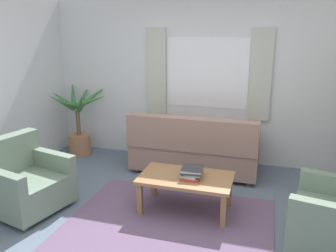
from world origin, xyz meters
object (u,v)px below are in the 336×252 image
at_px(potted_plant, 79,123).
at_px(book_stack_on_table, 192,172).
at_px(coffee_table, 186,181).
at_px(armchair_left, 24,181).
at_px(couch, 194,149).

bearing_deg(potted_plant, book_stack_on_table, -30.56).
relative_size(coffee_table, potted_plant, 0.86).
relative_size(armchair_left, book_stack_on_table, 2.90).
bearing_deg(book_stack_on_table, coffee_table, -165.71).
distance_m(armchair_left, coffee_table, 1.95).
height_order(armchair_left, potted_plant, potted_plant).
xyz_separation_m(armchair_left, potted_plant, (-0.35, 1.89, 0.20)).
relative_size(armchair_left, potted_plant, 0.79).
height_order(coffee_table, book_stack_on_table, book_stack_on_table).
xyz_separation_m(coffee_table, potted_plant, (-2.24, 1.38, 0.18)).
xyz_separation_m(couch, potted_plant, (-2.08, 0.21, 0.19)).
distance_m(couch, coffee_table, 1.18).
height_order(couch, coffee_table, couch).
height_order(armchair_left, book_stack_on_table, armchair_left).
xyz_separation_m(couch, book_stack_on_table, (0.23, -1.15, 0.12)).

